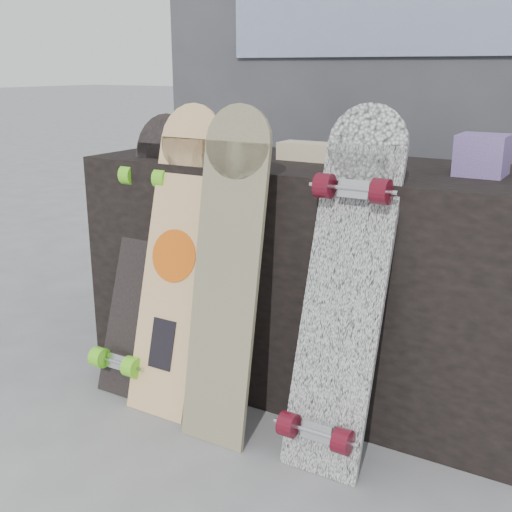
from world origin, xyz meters
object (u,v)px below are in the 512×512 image
Objects in this scene: vendor_table at (318,276)px; longboard_cascadia at (344,285)px; longboard_geisha at (176,252)px; longboard_celtic at (227,267)px; skateboard_dark at (143,251)px.

vendor_table is 1.57× the size of longboard_cascadia.
longboard_geisha is 0.99× the size of longboard_celtic.
skateboard_dark is at bearing 175.38° from longboard_cascadia.
vendor_table is at bearing 124.01° from longboard_cascadia.
longboard_geisha is at bearing -14.06° from skateboard_dark.
vendor_table is at bearing 78.29° from longboard_celtic.
longboard_geisha is 1.05× the size of skateboard_dark.
longboard_cascadia is at bearing -1.74° from longboard_geisha.
longboard_celtic is 0.46m from skateboard_dark.
longboard_cascadia reaches higher than longboard_geisha.
longboard_geisha is 0.19m from skateboard_dark.
longboard_cascadia is 0.79m from skateboard_dark.
longboard_geisha is 0.60m from longboard_cascadia.
longboard_celtic is at bearing -18.15° from longboard_geisha.
longboard_cascadia reaches higher than skateboard_dark.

